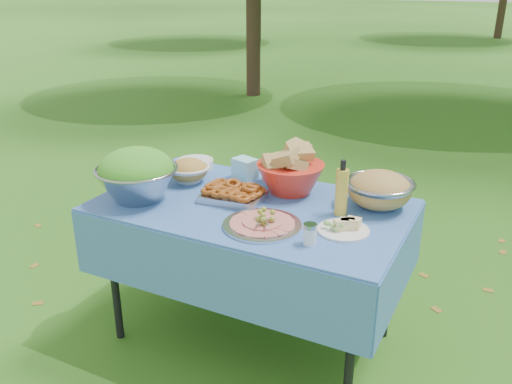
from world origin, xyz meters
TOP-DOWN VIEW (x-y plane):
  - ground at (0.00, 0.00)m, footprint 80.00×80.00m
  - picnic_table at (0.00, 0.00)m, footprint 1.46×0.86m
  - salad_bowl at (-0.52, -0.19)m, footprint 0.46×0.46m
  - pasta_bowl_white at (-0.44, 0.12)m, footprint 0.25×0.25m
  - plate_stack at (-0.52, 0.32)m, footprint 0.26×0.26m
  - wipes_box at (-0.19, 0.30)m, footprint 0.14×0.12m
  - sanitizer_bottle at (-0.08, 0.32)m, footprint 0.06×0.06m
  - bread_bowl at (0.10, 0.23)m, footprint 0.35×0.35m
  - pasta_bowl_steel at (0.55, 0.25)m, footprint 0.40×0.40m
  - fried_tray at (-0.11, 0.01)m, footprint 0.32×0.24m
  - charcuterie_platter at (0.15, -0.20)m, footprint 0.46×0.46m
  - oil_bottle at (0.42, 0.08)m, footprint 0.07×0.07m
  - cheese_plate at (0.48, -0.08)m, footprint 0.27×0.27m
  - shaker at (0.40, -0.26)m, footprint 0.06×0.06m

SIDE VIEW (x-z plane):
  - ground at x=0.00m, z-range 0.00..0.00m
  - picnic_table at x=0.00m, z-range 0.00..0.76m
  - plate_stack at x=-0.52m, z-range 0.76..0.81m
  - cheese_plate at x=0.48m, z-range 0.76..0.82m
  - fried_tray at x=-0.11m, z-range 0.76..0.83m
  - charcuterie_platter at x=0.15m, z-range 0.76..0.84m
  - shaker at x=0.40m, z-range 0.76..0.85m
  - wipes_box at x=-0.19m, z-range 0.76..0.87m
  - pasta_bowl_white at x=-0.44m, z-range 0.76..0.89m
  - sanitizer_bottle at x=-0.08m, z-range 0.76..0.90m
  - pasta_bowl_steel at x=0.55m, z-range 0.76..0.93m
  - bread_bowl at x=0.10m, z-range 0.76..0.99m
  - salad_bowl at x=-0.52m, z-range 0.76..1.02m
  - oil_bottle at x=0.42m, z-range 0.76..1.02m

